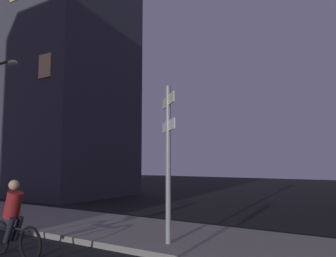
# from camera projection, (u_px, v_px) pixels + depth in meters

# --- Properties ---
(sidewalk_kerb) EXTENTS (40.00, 3.35, 0.14)m
(sidewalk_kerb) POSITION_uv_depth(u_px,v_px,m) (148.00, 233.00, 9.05)
(sidewalk_kerb) COLOR gray
(sidewalk_kerb) RESTS_ON ground_plane
(signpost) EXTENTS (0.91, 0.91, 3.65)m
(signpost) POSITION_uv_depth(u_px,v_px,m) (168.00, 151.00, 7.86)
(signpost) COLOR gray
(signpost) RESTS_ON sidewalk_kerb
(cyclist) EXTENTS (1.82, 0.33, 1.61)m
(cyclist) POSITION_uv_depth(u_px,v_px,m) (14.00, 221.00, 7.06)
(cyclist) COLOR black
(cyclist) RESTS_ON ground_plane
(building_left_block) EXTENTS (11.24, 6.23, 17.29)m
(building_left_block) POSITION_uv_depth(u_px,v_px,m) (45.00, 59.00, 21.85)
(building_left_block) COLOR #383842
(building_left_block) RESTS_ON ground_plane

